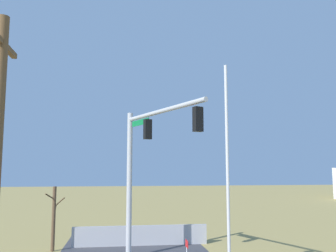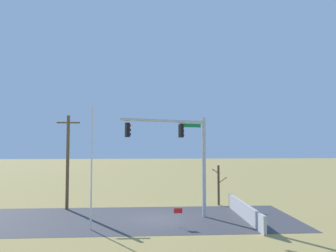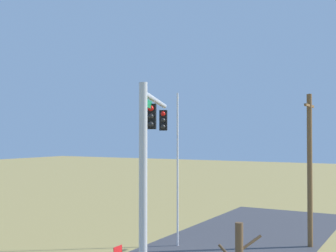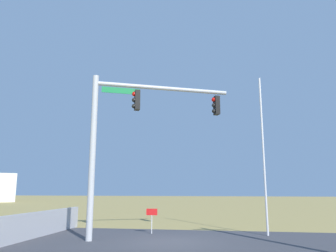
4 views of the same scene
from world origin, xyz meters
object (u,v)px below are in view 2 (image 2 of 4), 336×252
at_px(utility_pole, 68,160).
at_px(bare_tree, 219,184).
at_px(signal_mast, 185,148).
at_px(flagpole, 92,167).
at_px(open_sign, 178,213).

height_order(utility_pole, bare_tree, utility_pole).
bearing_deg(signal_mast, utility_pole, 158.07).
bearing_deg(flagpole, signal_mast, 19.27).
xyz_separation_m(utility_pole, bare_tree, (12.95, 0.95, -2.25)).
bearing_deg(utility_pole, bare_tree, 4.18).
bearing_deg(signal_mast, open_sign, -109.43).
height_order(signal_mast, bare_tree, signal_mast).
bearing_deg(flagpole, utility_pole, 117.61).
bearing_deg(signal_mast, bare_tree, 53.29).
distance_m(utility_pole, open_sign, 10.91).
height_order(flagpole, open_sign, flagpole).
bearing_deg(bare_tree, utility_pole, -175.82).
relative_size(flagpole, bare_tree, 2.24).
distance_m(flagpole, utility_pole, 6.76).
relative_size(bare_tree, open_sign, 2.87).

